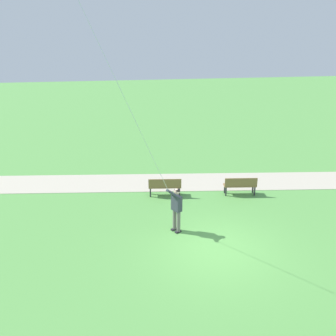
{
  "coord_description": "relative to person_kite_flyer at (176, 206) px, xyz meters",
  "views": [
    {
      "loc": [
        -9.88,
        3.78,
        6.67
      ],
      "look_at": [
        0.73,
        1.52,
        2.81
      ],
      "focal_mm": 37.48,
      "sensor_mm": 36.0,
      "label": 1
    }
  ],
  "objects": [
    {
      "name": "ground_plane",
      "position": [
        -1.46,
        -1.06,
        -1.05
      ],
      "size": [
        120.0,
        120.0,
        0.0
      ],
      "primitive_type": "plane",
      "color": "#569947"
    },
    {
      "name": "walkway_path",
      "position": [
        5.19,
        0.94,
        -1.04
      ],
      "size": [
        7.93,
        31.93,
        0.02
      ],
      "primitive_type": "cube",
      "rotation": [
        0.0,
        0.0,
        -0.17
      ],
      "color": "#B7AD99",
      "rests_on": "ground"
    },
    {
      "name": "park_bench_near_walkway",
      "position": [
        2.67,
        -3.69,
        -0.54
      ],
      "size": [
        0.69,
        1.55,
        0.88
      ],
      "color": "olive",
      "rests_on": "ground"
    },
    {
      "name": "person_kite_flyer",
      "position": [
        0.0,
        0.0,
        0.0
      ],
      "size": [
        0.51,
        0.63,
        1.83
      ],
      "color": "#232328",
      "rests_on": "ground"
    },
    {
      "name": "park_bench_far_walkway",
      "position": [
        3.28,
        -0.24,
        -0.54
      ],
      "size": [
        0.69,
        1.55,
        0.88
      ],
      "color": "olive",
      "rests_on": "ground"
    }
  ]
}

